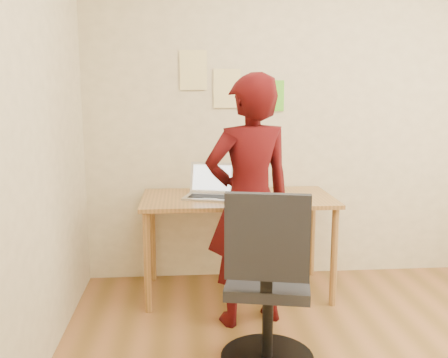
{
  "coord_description": "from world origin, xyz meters",
  "views": [
    {
      "loc": [
        -0.98,
        -2.19,
        1.51
      ],
      "look_at": [
        -0.72,
        0.95,
        0.95
      ],
      "focal_mm": 40.0,
      "sensor_mm": 36.0,
      "label": 1
    }
  ],
  "objects": [
    {
      "name": "person",
      "position": [
        -0.56,
        0.89,
        0.81
      ],
      "size": [
        0.68,
        0.54,
        1.62
      ],
      "primitive_type": "imported",
      "rotation": [
        0.0,
        0.0,
        3.43
      ],
      "color": "#3B0808",
      "rests_on": "ground"
    },
    {
      "name": "room",
      "position": [
        0.0,
        0.0,
        1.35
      ],
      "size": [
        3.58,
        3.58,
        2.78
      ],
      "color": "brown",
      "rests_on": "ground"
    },
    {
      "name": "office_chair",
      "position": [
        -0.54,
        0.32,
        0.43
      ],
      "size": [
        0.53,
        0.55,
        1.01
      ],
      "rotation": [
        0.0,
        0.0,
        -0.22
      ],
      "color": "black",
      "rests_on": "ground"
    },
    {
      "name": "wall_note_mid",
      "position": [
        -0.63,
        1.74,
        1.53
      ],
      "size": [
        0.21,
        0.0,
        0.3
      ],
      "primitive_type": "cube",
      "color": "#F0DB8F",
      "rests_on": "room"
    },
    {
      "name": "wall_note_right",
      "position": [
        -0.27,
        1.74,
        1.47
      ],
      "size": [
        0.18,
        0.0,
        0.24
      ],
      "primitive_type": "cube",
      "color": "#5DC92D",
      "rests_on": "room"
    },
    {
      "name": "paper_sheet",
      "position": [
        -0.23,
        1.24,
        0.74
      ],
      "size": [
        0.33,
        0.38,
        0.0
      ],
      "primitive_type": "cube",
      "rotation": [
        0.0,
        0.0,
        -0.42
      ],
      "color": "white",
      "rests_on": "desk"
    },
    {
      "name": "laptop",
      "position": [
        -0.79,
        1.39,
        0.79
      ],
      "size": [
        0.4,
        0.38,
        0.24
      ],
      "rotation": [
        0.0,
        0.0,
        -0.29
      ],
      "color": "#B4B3BB",
      "rests_on": "desk"
    },
    {
      "name": "wall_note_left",
      "position": [
        -0.89,
        1.74,
        1.66
      ],
      "size": [
        0.21,
        0.0,
        0.3
      ],
      "primitive_type": "cube",
      "color": "#F0DB8F",
      "rests_on": "room"
    },
    {
      "name": "desk",
      "position": [
        -0.58,
        1.38,
        0.65
      ],
      "size": [
        1.4,
        0.7,
        0.74
      ],
      "color": "#A16F37",
      "rests_on": "ground"
    },
    {
      "name": "phone",
      "position": [
        -0.45,
        1.17,
        0.75
      ],
      "size": [
        0.06,
        0.13,
        0.01
      ],
      "rotation": [
        0.0,
        0.0,
        0.0
      ],
      "color": "black",
      "rests_on": "desk"
    }
  ]
}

